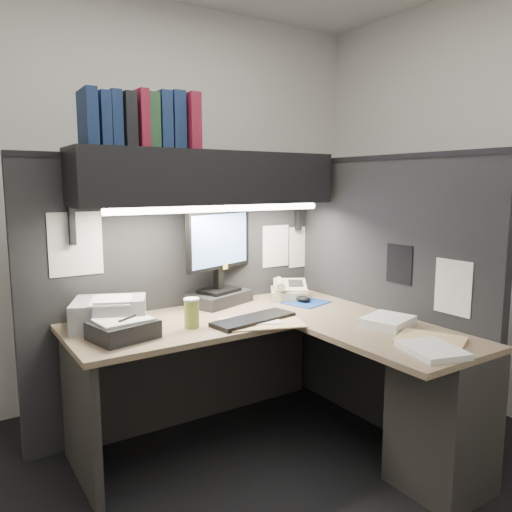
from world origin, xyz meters
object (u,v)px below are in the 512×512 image
at_px(desk, 332,385).
at_px(telephone, 289,291).
at_px(printer, 109,313).
at_px(overhead_shelf, 209,178).
at_px(notebook_stack, 123,330).
at_px(monitor, 219,268).
at_px(coffee_cup, 192,314).
at_px(keyboard, 254,319).

bearing_deg(desk, telephone, 70.46).
distance_m(telephone, printer, 1.18).
bearing_deg(printer, overhead_shelf, 28.15).
height_order(desk, notebook_stack, notebook_stack).
distance_m(monitor, printer, 0.74).
bearing_deg(coffee_cup, monitor, 45.25).
bearing_deg(overhead_shelf, desk, -68.21).
relative_size(keyboard, notebook_stack, 1.72).
bearing_deg(printer, notebook_stack, -67.92).
height_order(keyboard, coffee_cup, coffee_cup).
distance_m(overhead_shelf, coffee_cup, 0.81).
bearing_deg(printer, desk, -14.05).
bearing_deg(keyboard, printer, 145.59).
xyz_separation_m(overhead_shelf, keyboard, (0.06, -0.38, -0.76)).
xyz_separation_m(desk, telephone, (0.25, 0.72, 0.33)).
bearing_deg(desk, notebook_stack, 153.45).
xyz_separation_m(coffee_cup, printer, (-0.35, 0.25, -0.00)).
relative_size(monitor, notebook_stack, 2.03).
xyz_separation_m(overhead_shelf, telephone, (0.56, -0.03, -0.72)).
relative_size(overhead_shelf, keyboard, 3.18).
height_order(overhead_shelf, coffee_cup, overhead_shelf).
bearing_deg(monitor, printer, 169.82).
height_order(desk, monitor, monitor).
distance_m(telephone, coffee_cup, 0.87).
relative_size(telephone, printer, 0.67).
bearing_deg(notebook_stack, telephone, 12.18).
bearing_deg(coffee_cup, telephone, 17.96).
xyz_separation_m(coffee_cup, notebook_stack, (-0.36, 0.01, -0.03)).
bearing_deg(keyboard, overhead_shelf, 89.96).
distance_m(keyboard, printer, 0.76).
relative_size(printer, notebook_stack, 1.26).
distance_m(keyboard, coffee_cup, 0.34).
relative_size(telephone, coffee_cup, 1.66).
bearing_deg(desk, monitor, 104.05).
xyz_separation_m(keyboard, coffee_cup, (-0.33, 0.08, 0.06)).
bearing_deg(monitor, telephone, -32.28).
distance_m(overhead_shelf, notebook_stack, 1.00).
bearing_deg(printer, coffee_cup, -11.85).
bearing_deg(monitor, desk, -95.85).
height_order(telephone, notebook_stack, telephone).
distance_m(overhead_shelf, monitor, 0.55).
bearing_deg(coffee_cup, desk, -38.33).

